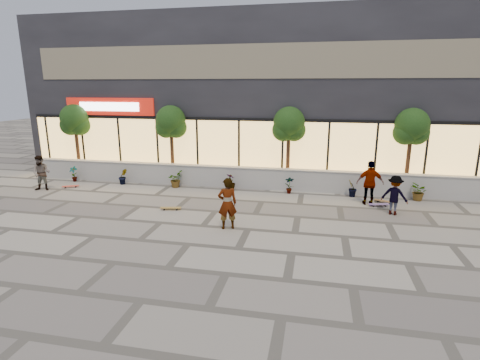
% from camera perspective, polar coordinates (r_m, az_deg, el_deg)
% --- Properties ---
extents(ground, '(80.00, 80.00, 0.00)m').
position_cam_1_polar(ground, '(12.10, -7.97, -9.68)').
color(ground, '#A39E8E').
rests_on(ground, ground).
extents(planter_wall, '(22.00, 0.42, 1.04)m').
position_cam_1_polar(planter_wall, '(18.33, -0.76, 0.46)').
color(planter_wall, '#BAB8B1').
rests_on(planter_wall, ground).
extents(retail_building, '(24.00, 9.17, 8.50)m').
position_cam_1_polar(retail_building, '(23.21, 2.18, 12.62)').
color(retail_building, black).
rests_on(retail_building, ground).
extents(shrub_a, '(0.43, 0.29, 0.81)m').
position_cam_1_polar(shrub_a, '(21.34, -24.00, 0.86)').
color(shrub_a, '#133611').
rests_on(shrub_a, ground).
extents(shrub_b, '(0.57, 0.57, 0.81)m').
position_cam_1_polar(shrub_b, '(19.86, -17.40, 0.53)').
color(shrub_b, '#133611').
rests_on(shrub_b, ground).
extents(shrub_c, '(0.68, 0.77, 0.81)m').
position_cam_1_polar(shrub_c, '(18.68, -9.85, 0.14)').
color(shrub_c, '#133611').
rests_on(shrub_c, ground).
extents(shrub_d, '(0.64, 0.64, 0.81)m').
position_cam_1_polar(shrub_d, '(17.86, -1.45, -0.30)').
color(shrub_d, '#133611').
rests_on(shrub_d, ground).
extents(shrub_e, '(0.46, 0.35, 0.81)m').
position_cam_1_polar(shrub_e, '(17.46, 7.54, -0.76)').
color(shrub_e, '#133611').
rests_on(shrub_e, ground).
extents(shrub_f, '(0.55, 0.57, 0.81)m').
position_cam_1_polar(shrub_f, '(17.50, 16.71, -1.21)').
color(shrub_f, '#133611').
rests_on(shrub_f, ground).
extents(shrub_g, '(0.77, 0.84, 0.81)m').
position_cam_1_polar(shrub_g, '(17.99, 25.62, -1.61)').
color(shrub_g, '#133611').
rests_on(shrub_g, ground).
extents(tree_west, '(1.60, 1.50, 3.92)m').
position_cam_1_polar(tree_west, '(22.26, -23.87, 8.12)').
color(tree_west, '#4E2B1C').
rests_on(tree_west, ground).
extents(tree_midwest, '(1.60, 1.50, 3.92)m').
position_cam_1_polar(tree_midwest, '(19.61, -10.49, 8.43)').
color(tree_midwest, '#4E2B1C').
rests_on(tree_midwest, ground).
extents(tree_mideast, '(1.60, 1.50, 3.92)m').
position_cam_1_polar(tree_mideast, '(18.24, 7.47, 8.13)').
color(tree_mideast, '#4E2B1C').
rests_on(tree_mideast, ground).
extents(tree_east, '(1.60, 1.50, 3.92)m').
position_cam_1_polar(tree_east, '(18.67, 24.68, 7.11)').
color(tree_east, '#4E2B1C').
rests_on(tree_east, ground).
extents(skater_center, '(0.78, 0.66, 1.83)m').
position_cam_1_polar(skater_center, '(12.95, -1.94, -3.60)').
color(skater_center, white).
rests_on(skater_center, ground).
extents(skater_left, '(0.94, 0.81, 1.69)m').
position_cam_1_polar(skater_left, '(20.07, -28.00, 0.93)').
color(skater_left, '#93785F').
rests_on(skater_left, ground).
extents(skater_right_near, '(1.11, 0.50, 1.87)m').
position_cam_1_polar(skater_right_near, '(16.49, 19.20, -0.43)').
color(skater_right_near, silver).
rests_on(skater_right_near, ground).
extents(skater_right_far, '(1.14, 0.92, 1.55)m').
position_cam_1_polar(skater_right_far, '(15.58, 22.50, -2.16)').
color(skater_right_far, maroon).
rests_on(skater_right_far, ground).
extents(skateboard_center, '(0.86, 0.38, 0.10)m').
position_cam_1_polar(skateboard_center, '(15.37, -10.52, -4.20)').
color(skateboard_center, olive).
rests_on(skateboard_center, ground).
extents(skateboard_left, '(0.77, 0.55, 0.09)m').
position_cam_1_polar(skateboard_left, '(20.18, -24.43, -0.86)').
color(skateboard_left, red).
rests_on(skateboard_left, ground).
extents(skateboard_right_near, '(0.81, 0.49, 0.10)m').
position_cam_1_polar(skateboard_right_near, '(17.14, 21.10, -3.02)').
color(skateboard_right_near, brown).
rests_on(skateboard_right_near, ground).
extents(skateboard_right_far, '(0.87, 0.41, 0.10)m').
position_cam_1_polar(skateboard_right_far, '(16.59, 20.41, -3.49)').
color(skateboard_right_far, '#674F91').
rests_on(skateboard_right_far, ground).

